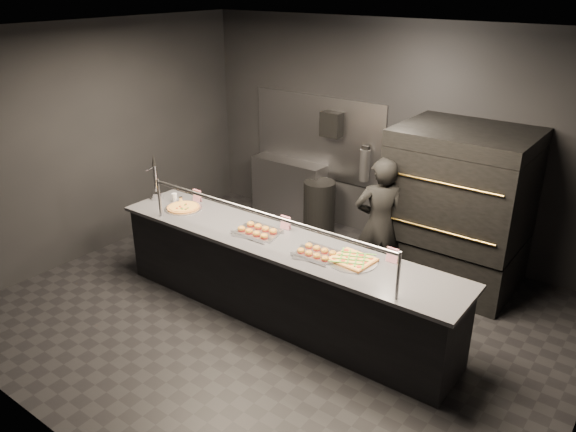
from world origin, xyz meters
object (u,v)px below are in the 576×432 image
Objects in this scene: prep_shelf at (289,188)px; worker at (380,224)px; towel_dispenser at (332,124)px; service_counter at (280,279)px; square_pizza at (353,260)px; fire_extinguisher at (365,165)px; slider_tray_a at (257,231)px; trash_bin at (319,207)px; pizza_oven at (458,207)px; slider_tray_b at (317,253)px; round_pizza at (183,208)px; beer_tap at (156,186)px.

worker is at bearing -27.33° from prep_shelf.
towel_dispenser is 1.99m from worker.
service_counter is 0.98m from square_pizza.
slider_tray_a is (0.05, -2.40, -0.11)m from fire_extinguisher.
prep_shelf is at bearing 163.57° from trash_bin.
trash_bin is (-2.10, 0.21, -0.58)m from pizza_oven.
prep_shelf is at bearing 131.59° from slider_tray_b.
round_pizza is 1.95m from slider_tray_b.
square_pizza reaches higher than round_pizza.
round_pizza is 2.25m from trash_bin.
prep_shelf is at bearing 124.59° from service_counter.
beer_tap reaches higher than slider_tray_b.
trash_bin is 0.47× the size of worker.
fire_extinguisher is 0.66× the size of trash_bin.
fire_extinguisher is (-1.55, 0.50, 0.09)m from pizza_oven.
pizza_oven reaches higher than trash_bin.
slider_tray_b reaches higher than prep_shelf.
slider_tray_a is 0.32× the size of worker.
trash_bin is at bearing 122.95° from slider_tray_b.
prep_shelf is 1.31m from towel_dispenser.
fire_extinguisher reaches higher than round_pizza.
beer_tap is at bearing -149.43° from pizza_oven.
fire_extinguisher is 2.41m from slider_tray_a.
slider_tray_b is at bearing -60.12° from towel_dispenser.
trash_bin is (-1.75, 2.06, -0.56)m from square_pizza.
beer_tap is (-1.60, -2.36, 0.03)m from fire_extinguisher.
service_counter reaches higher than round_pizza.
square_pizza is 0.30× the size of worker.
trash_bin is at bearing 105.81° from slider_tray_a.
worker is at bearing 88.47° from slider_tray_b.
trash_bin is at bearing 63.16° from beer_tap.
towel_dispenser is 0.67× the size of slider_tray_a.
pizza_oven is 1.59× the size of prep_shelf.
beer_tap is (-0.35, -2.28, 0.64)m from prep_shelf.
slider_tray_a is at bearing -179.31° from service_counter.
towel_dispenser reaches higher than service_counter.
round_pizza is 0.90× the size of square_pizza.
slider_tray_a is 1.06× the size of slider_tray_b.
prep_shelf is 2.39m from beer_tap.
trash_bin is at bearing 75.39° from round_pizza.
service_counter is 2.50m from fire_extinguisher.
towel_dispenser is (-2.10, 0.49, 0.58)m from pizza_oven.
beer_tap is 1.11× the size of slider_tray_a.
fire_extinguisher is 1.14× the size of round_pizza.
square_pizza is at bearing 2.72° from slider_tray_a.
service_counter reaches higher than fire_extinguisher.
slider_tray_a is at bearing 17.74° from worker.
square_pizza is (1.75, -2.34, -0.61)m from towel_dispenser.
service_counter is 0.57m from slider_tray_a.
fire_extinguisher is at bearing 162.11° from pizza_oven.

